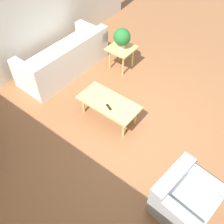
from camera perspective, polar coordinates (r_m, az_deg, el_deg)
ground_plane at (r=5.10m, az=4.86°, el=-3.15°), size 14.00×14.00×0.00m
wall_right at (r=6.04m, az=-20.39°, el=19.55°), size 0.12×7.20×2.70m
sofa at (r=6.20m, az=-10.28°, el=11.10°), size 0.94×2.18×0.82m
armchair at (r=4.14m, az=15.29°, el=-17.64°), size 0.86×0.92×0.69m
coffee_table at (r=4.95m, az=-0.72°, el=1.81°), size 1.18×0.58×0.44m
side_table_plant at (r=6.12m, az=2.09°, el=13.21°), size 0.57×0.57×0.55m
potted_plant at (r=5.93m, az=2.18°, el=15.93°), size 0.38×0.38×0.46m
remote_control at (r=4.81m, az=-0.70°, el=1.08°), size 0.16×0.10×0.02m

